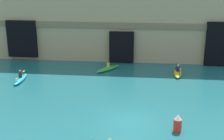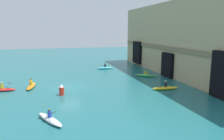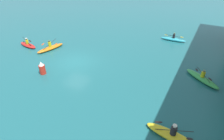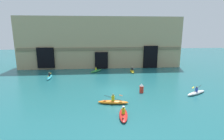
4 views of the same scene
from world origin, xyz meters
The scene contains 7 objects.
ground_plane centered at (0.00, 0.00, 0.00)m, with size 120.00×120.00×0.00m, color #1E6066.
kayak_red centered at (-0.23, -7.65, 0.21)m, with size 1.17×3.04×1.06m.
kayak_yellow centered at (4.44, 11.04, 0.23)m, with size 1.07×3.24×1.09m.
kayak_green centered at (-2.90, 11.85, 0.21)m, with size 2.66×3.22×1.01m.
kayak_orange centered at (-0.94, -4.51, 0.24)m, with size 3.56×1.27×1.16m.
kayak_cyan centered at (-11.02, 7.51, 0.23)m, with size 0.78×3.20×1.10m.
marker_buoy centered at (3.25, -1.06, 0.59)m, with size 0.55×0.55×1.26m.
Camera 3 is at (11.98, 11.31, 8.74)m, focal length 28.00 mm.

